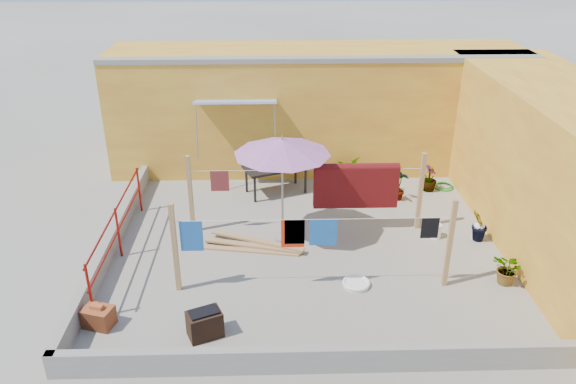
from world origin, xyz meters
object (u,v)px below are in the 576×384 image
object	(u,v)px
patio_umbrella	(282,147)
water_jug_b	(436,231)
outdoor_table	(276,169)
white_basin	(356,283)
brazier	(205,324)
plant_back_a	(345,170)
brick_stack	(99,317)
water_jug_a	(478,232)
green_hose	(444,186)

from	to	relation	value
patio_umbrella	water_jug_b	bearing A→B (deg)	-0.35
outdoor_table	white_basin	world-z (taller)	outdoor_table
brazier	plant_back_a	distance (m)	6.65
brick_stack	water_jug_b	bearing A→B (deg)	23.05
white_basin	water_jug_a	world-z (taller)	water_jug_a
brazier	white_basin	distance (m)	3.02
patio_umbrella	outdoor_table	xyz separation A→B (m)	(-0.12, 2.34, -1.48)
outdoor_table	brick_stack	world-z (taller)	outdoor_table
white_basin	water_jug_b	world-z (taller)	water_jug_b
brazier	patio_umbrella	bearing A→B (deg)	66.47
patio_umbrella	outdoor_table	size ratio (longest dim) A/B	1.38
patio_umbrella	outdoor_table	bearing A→B (deg)	92.94
patio_umbrella	water_jug_a	distance (m)	4.66
white_basin	plant_back_a	size ratio (longest dim) A/B	0.71
white_basin	plant_back_a	bearing A→B (deg)	85.85
white_basin	green_hose	distance (m)	5.12
brazier	water_jug_a	bearing A→B (deg)	28.17
patio_umbrella	plant_back_a	xyz separation A→B (m)	(1.69, 2.82, -1.77)
brazier	plant_back_a	bearing A→B (deg)	62.83
patio_umbrella	brick_stack	bearing A→B (deg)	-138.73
outdoor_table	brazier	xyz separation A→B (m)	(-1.23, -5.44, -0.41)
patio_umbrella	green_hose	world-z (taller)	patio_umbrella
brazier	water_jug_a	xyz separation A→B (m)	(5.57, 2.98, -0.08)
outdoor_table	water_jug_b	world-z (taller)	outdoor_table
water_jug_a	water_jug_b	size ratio (longest dim) A/B	1.03
outdoor_table	water_jug_a	xyz separation A→B (m)	(4.34, -2.45, -0.49)
patio_umbrella	outdoor_table	world-z (taller)	patio_umbrella
water_jug_b	patio_umbrella	bearing A→B (deg)	179.65
green_hose	water_jug_b	bearing A→B (deg)	-109.61
water_jug_b	plant_back_a	size ratio (longest dim) A/B	0.50
outdoor_table	green_hose	size ratio (longest dim) A/B	3.38
brick_stack	water_jug_a	xyz separation A→B (m)	(7.40, 2.68, -0.02)
brick_stack	brazier	bearing A→B (deg)	-9.47
outdoor_table	green_hose	world-z (taller)	outdoor_table
brick_stack	water_jug_b	distance (m)	7.07
outdoor_table	brazier	world-z (taller)	outdoor_table
water_jug_b	green_hose	world-z (taller)	water_jug_b
white_basin	patio_umbrella	bearing A→B (deg)	127.69
outdoor_table	green_hose	distance (m)	4.39
brazier	white_basin	xyz separation A→B (m)	(2.71, 1.34, -0.19)
brick_stack	white_basin	bearing A→B (deg)	12.80
outdoor_table	brazier	distance (m)	5.59
brick_stack	water_jug_a	distance (m)	7.87
brazier	plant_back_a	size ratio (longest dim) A/B	0.89
brazier	water_jug_a	size ratio (longest dim) A/B	1.73
outdoor_table	brazier	bearing A→B (deg)	-102.72
patio_umbrella	brick_stack	size ratio (longest dim) A/B	4.15
brazier	water_jug_a	world-z (taller)	brazier
white_basin	water_jug_b	bearing A→B (deg)	41.41
white_basin	outdoor_table	bearing A→B (deg)	109.83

